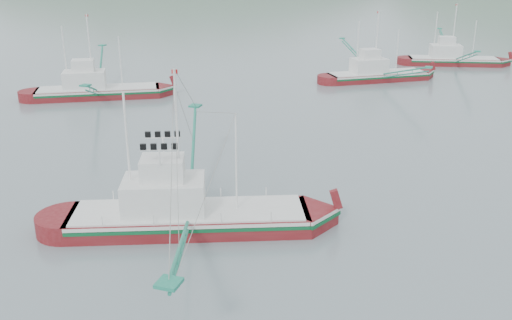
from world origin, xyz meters
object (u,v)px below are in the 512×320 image
(main_boat, at_px, (186,196))
(bg_boat_far, at_px, (377,65))
(bg_boat_left, at_px, (96,79))
(bg_boat_extra, at_px, (453,53))

(main_boat, distance_m, bg_boat_far, 50.78)
(main_boat, distance_m, bg_boat_left, 39.05)
(main_boat, xyz_separation_m, bg_boat_left, (-25.77, 29.34, -0.01))
(bg_boat_far, xyz_separation_m, bg_boat_left, (-31.73, -21.09, 0.10))
(bg_boat_far, bearing_deg, bg_boat_extra, 24.31)
(bg_boat_left, bearing_deg, bg_boat_far, 4.55)
(bg_boat_left, bearing_deg, main_boat, -77.76)
(main_boat, bearing_deg, bg_boat_left, 109.42)
(bg_boat_far, relative_size, bg_boat_extra, 0.92)
(main_boat, height_order, bg_boat_far, main_boat)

